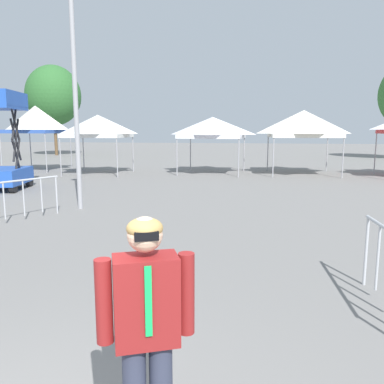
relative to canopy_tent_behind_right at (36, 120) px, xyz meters
name	(u,v)px	position (x,y,z in m)	size (l,w,h in m)	color
canopy_tent_behind_right	(36,120)	(0.00, 0.00, 0.00)	(2.94, 2.94, 3.72)	#9E9EA3
canopy_tent_far_left	(98,126)	(4.19, -0.99, -0.40)	(3.26, 3.26, 3.14)	#9E9EA3
canopy_tent_center	(213,128)	(10.17, 0.36, -0.47)	(3.48, 3.48, 3.04)	#9E9EA3
canopy_tent_far_right	(303,124)	(14.95, 0.68, -0.27)	(3.71, 3.71, 3.37)	#9E9EA3
scissor_lift	(4,160)	(2.85, -7.01, -1.77)	(1.89, 2.56, 3.79)	black
person_foreground	(147,327)	(11.98, -18.38, -1.90)	(0.61, 0.38, 1.78)	#33384C
light_pole_near_lift	(74,60)	(7.44, -10.04, 1.36)	(0.36, 0.36, 7.48)	#9E9EA3
tree_behind_tents_right	(53,96)	(-6.16, 13.19, 2.56)	(4.96, 4.96, 8.23)	brown
crowd_barrier_by_lift	(23,192)	(6.68, -11.68, -2.18)	(0.94, 1.92, 1.08)	#B7BABF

